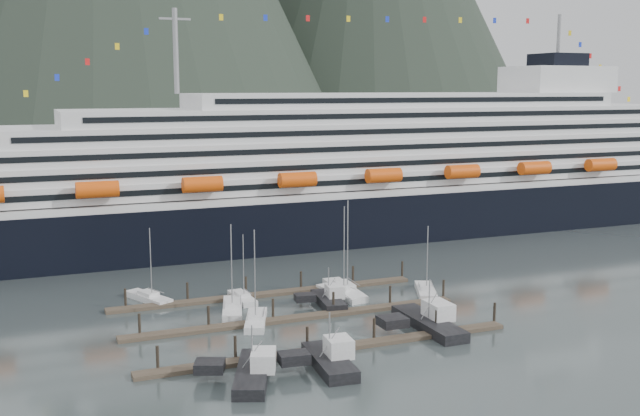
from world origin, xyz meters
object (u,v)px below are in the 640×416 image
(sailboat_g, at_px, (340,294))
(trawler_a, at_px, (251,371))
(sailboat_h, at_px, (426,291))
(trawler_b, at_px, (328,360))
(sailboat_c, at_px, (256,321))
(sailboat_b, at_px, (232,309))
(cruise_ship, at_px, (365,179))
(sailboat_e, at_px, (149,298))
(trawler_c, at_px, (428,322))
(sailboat_d, at_px, (344,291))
(trawler_e, at_px, (328,299))
(sailboat_f, at_px, (242,298))

(sailboat_g, bearing_deg, trawler_a, 129.87)
(sailboat_h, distance_m, trawler_b, 34.24)
(sailboat_c, relative_size, trawler_b, 1.20)
(sailboat_b, xyz_separation_m, sailboat_c, (1.45, -6.53, 0.00))
(sailboat_b, distance_m, trawler_a, 25.31)
(cruise_ship, height_order, sailboat_h, cruise_ship)
(cruise_ship, xyz_separation_m, sailboat_c, (-40.70, -51.57, -11.62))
(sailboat_g, bearing_deg, sailboat_c, 106.53)
(sailboat_c, height_order, sailboat_e, sailboat_c)
(sailboat_c, distance_m, trawler_c, 22.97)
(sailboat_g, bearing_deg, sailboat_d, -54.96)
(trawler_b, distance_m, trawler_e, 24.85)
(sailboat_g, xyz_separation_m, trawler_a, (-22.14, -26.24, 0.45))
(trawler_e, bearing_deg, sailboat_c, 117.46)
(sailboat_g, bearing_deg, sailboat_f, 67.06)
(sailboat_b, relative_size, trawler_c, 0.93)
(sailboat_b, distance_m, sailboat_d, 18.82)
(sailboat_d, distance_m, trawler_e, 6.63)
(sailboat_f, relative_size, trawler_c, 0.74)
(trawler_b, bearing_deg, sailboat_h, -43.76)
(sailboat_d, relative_size, sailboat_f, 1.44)
(sailboat_d, height_order, trawler_b, sailboat_d)
(sailboat_c, distance_m, trawler_a, 19.36)
(sailboat_h, bearing_deg, sailboat_g, 97.60)
(trawler_a, height_order, trawler_b, trawler_b)
(cruise_ship, relative_size, sailboat_g, 14.52)
(sailboat_f, bearing_deg, trawler_b, -179.60)
(trawler_b, distance_m, trawler_c, 19.23)
(sailboat_h, xyz_separation_m, trawler_a, (-34.93, -22.49, 0.46))
(sailboat_h, height_order, trawler_e, sailboat_h)
(cruise_ship, xyz_separation_m, sailboat_g, (-24.82, -43.65, -11.62))
(sailboat_b, height_order, sailboat_h, sailboat_b)
(sailboat_g, height_order, trawler_c, sailboat_g)
(sailboat_h, bearing_deg, trawler_e, 112.48)
(trawler_a, bearing_deg, sailboat_d, -19.11)
(trawler_b, bearing_deg, sailboat_d, -22.29)
(trawler_a, bearing_deg, cruise_ship, -12.61)
(sailboat_b, height_order, sailboat_d, sailboat_d)
(sailboat_h, height_order, trawler_c, sailboat_h)
(sailboat_d, relative_size, trawler_a, 1.21)
(cruise_ship, xyz_separation_m, sailboat_h, (-12.03, -47.40, -11.63))
(cruise_ship, relative_size, trawler_a, 16.63)
(cruise_ship, relative_size, trawler_c, 14.74)
(sailboat_d, height_order, sailboat_f, sailboat_d)
(sailboat_f, bearing_deg, trawler_e, -123.64)
(sailboat_f, height_order, sailboat_h, sailboat_h)
(trawler_a, bearing_deg, trawler_c, -52.34)
(sailboat_c, relative_size, sailboat_f, 1.28)
(sailboat_d, relative_size, sailboat_e, 1.32)
(trawler_a, bearing_deg, sailboat_f, 6.81)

